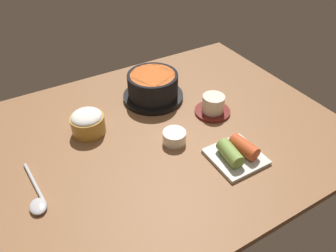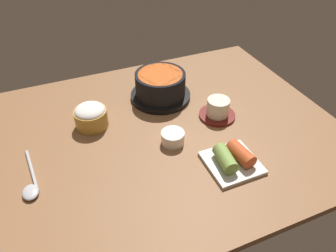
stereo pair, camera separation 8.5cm
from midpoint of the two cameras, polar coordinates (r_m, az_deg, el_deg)
The scene contains 7 objects.
dining_table at distance 88.26cm, azimuth -4.53°, elevation -1.82°, with size 100.00×76.00×2.00cm, color brown.
stone_pot at distance 98.69cm, azimuth -5.22°, elevation 6.94°, with size 18.85×18.85×8.62cm.
rice_bowl at distance 89.30cm, azimuth -16.96°, elevation 0.59°, with size 9.15×9.15×6.78cm.
tea_cup_with_saucer at distance 93.61cm, azimuth 5.47°, elevation 3.67°, with size 10.60×10.60×5.83cm.
banchan_cup_center at distance 83.33cm, azimuth -1.77°, elevation -2.07°, with size 6.19×6.19×3.41cm.
kimchi_plate at distance 79.85cm, azimuth 9.30°, elevation -4.96°, with size 12.47×12.47×4.70cm.
spoon at distance 78.30cm, azimuth -25.53°, elevation -11.95°, with size 3.63×16.90×1.35cm.
Camera 1 is at (-30.96, -58.74, 59.11)cm, focal length 33.81 mm.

